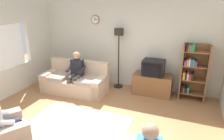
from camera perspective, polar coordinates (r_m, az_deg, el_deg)
The scene contains 11 objects.
ground_plane at distance 4.56m, azimuth -7.23°, elevation -15.97°, with size 12.00×12.00×0.00m, color #9E6B42.
back_wall_assembly at distance 6.32m, azimuth 3.90°, elevation 7.49°, with size 6.20×0.17×2.70m.
couch at distance 6.15m, azimuth -10.33°, elevation -3.22°, with size 1.93×0.95×0.90m.
tv_stand at distance 6.03m, azimuth 11.35°, elevation -3.93°, with size 1.10×0.56×0.59m.
tv at distance 5.82m, azimuth 11.62°, elevation 0.67°, with size 0.60×0.49×0.44m.
bookshelf at distance 5.85m, azimuth 21.77°, elevation -0.27°, with size 0.68×0.36×1.55m.
floor_lamp at distance 6.05m, azimuth 1.93°, elevation 7.96°, with size 0.28×0.28×1.85m.
armchair_near_window at distance 4.34m, azimuth -29.24°, elevation -15.94°, with size 1.14×1.17×0.90m.
area_rug at distance 4.59m, azimuth -10.69°, elevation -15.82°, with size 2.20×1.70×0.01m, color #AD9E8E.
person_on_couch at distance 5.88m, azimuth -10.25°, elevation -0.26°, with size 0.52×0.55×1.24m.
person_in_left_armchair at distance 4.18m, azimuth -28.72°, elevation -12.09°, with size 0.61×0.64×1.12m.
Camera 1 is at (1.88, -3.25, 2.59)m, focal length 32.29 mm.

